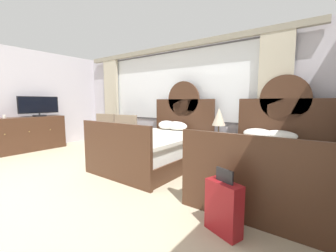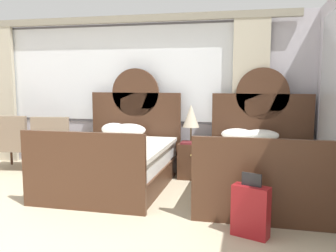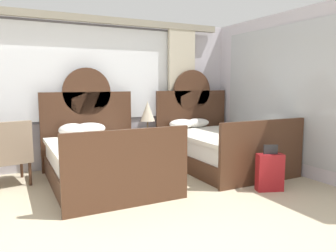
# 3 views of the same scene
# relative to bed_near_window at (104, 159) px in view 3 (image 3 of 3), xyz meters

# --- Properties ---
(wall_back_window) EXTENTS (6.77, 0.22, 2.70)m
(wall_back_window) POSITION_rel_bed_near_window_xyz_m (-0.40, 1.20, 1.07)
(wall_back_window) COLOR silver
(wall_back_window) RESTS_ON ground_plane
(wall_right_mirror) EXTENTS (0.08, 4.48, 2.70)m
(wall_right_mirror) POSITION_rel_bed_near_window_xyz_m (3.01, -1.01, 0.98)
(wall_right_mirror) COLOR silver
(wall_right_mirror) RESTS_ON ground_plane
(bed_near_window) EXTENTS (1.60, 2.15, 1.78)m
(bed_near_window) POSITION_rel_bed_near_window_xyz_m (0.00, 0.00, 0.00)
(bed_near_window) COLOR #472B1C
(bed_near_window) RESTS_ON ground_plane
(bed_near_mirror) EXTENTS (1.60, 2.15, 1.78)m
(bed_near_mirror) POSITION_rel_bed_near_window_xyz_m (2.13, -0.00, -0.00)
(bed_near_mirror) COLOR #472B1C
(bed_near_mirror) RESTS_ON ground_plane
(nightstand_between_beds) EXTENTS (0.44, 0.47, 0.57)m
(nightstand_between_beds) POSITION_rel_bed_near_window_xyz_m (1.07, 0.70, -0.09)
(nightstand_between_beds) COLOR #472B1C
(nightstand_between_beds) RESTS_ON ground_plane
(table_lamp_on_nightstand) EXTENTS (0.27, 0.27, 0.61)m
(table_lamp_on_nightstand) POSITION_rel_bed_near_window_xyz_m (1.03, 0.71, 0.62)
(table_lamp_on_nightstand) COLOR brown
(table_lamp_on_nightstand) RESTS_ON nightstand_between_beds
(book_on_nightstand) EXTENTS (0.18, 0.26, 0.03)m
(book_on_nightstand) POSITION_rel_bed_near_window_xyz_m (0.98, 0.61, 0.21)
(book_on_nightstand) COLOR maroon
(book_on_nightstand) RESTS_ON nightstand_between_beds
(armchair_by_window_left) EXTENTS (0.73, 0.73, 0.97)m
(armchair_by_window_left) POSITION_rel_bed_near_window_xyz_m (-1.30, 0.50, 0.14)
(armchair_by_window_left) COLOR #84705B
(armchair_by_window_left) RESTS_ON ground_plane
(suitcase_on_floor) EXTENTS (0.40, 0.28, 0.66)m
(suitcase_on_floor) POSITION_rel_bed_near_window_xyz_m (1.99, -1.40, -0.10)
(suitcase_on_floor) COLOR maroon
(suitcase_on_floor) RESTS_ON ground_plane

